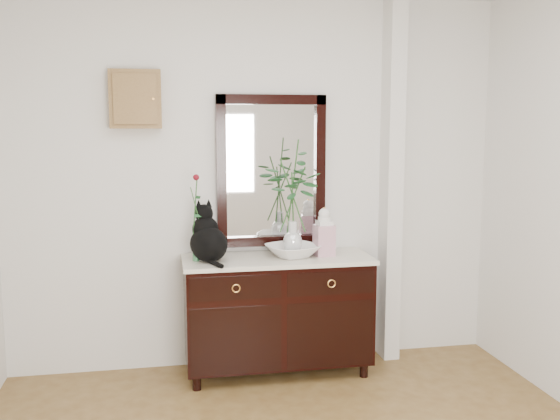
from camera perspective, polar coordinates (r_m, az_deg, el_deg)
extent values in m
cube|color=silver|center=(4.55, -2.07, 2.43)|extent=(3.60, 0.04, 2.70)
cube|color=silver|center=(4.73, 10.15, 2.52)|extent=(0.12, 0.20, 2.70)
cube|color=black|center=(4.50, -0.24, -9.20)|extent=(1.30, 0.50, 0.82)
cube|color=beige|center=(4.41, -0.25, -4.53)|extent=(1.33, 0.52, 0.03)
cube|color=black|center=(4.55, -0.80, 3.57)|extent=(0.80, 0.06, 1.10)
cube|color=white|center=(4.56, -0.83, 3.58)|extent=(0.66, 0.01, 0.96)
cube|color=brown|center=(4.44, -13.08, 9.85)|extent=(0.35, 0.10, 0.40)
imported|color=white|center=(4.41, 1.16, -3.74)|extent=(0.45, 0.45, 0.09)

